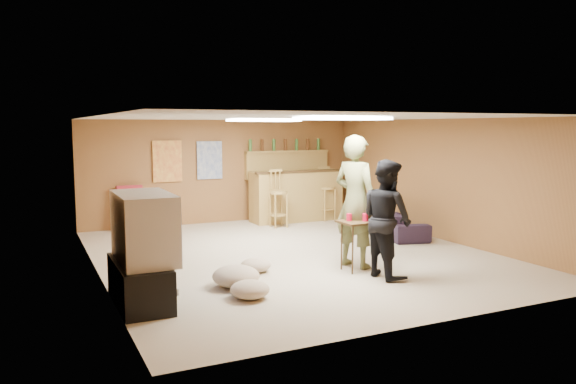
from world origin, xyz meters
name	(u,v)px	position (x,y,z in m)	size (l,w,h in m)	color
ground	(293,255)	(0.00, 0.00, 0.00)	(7.00, 7.00, 0.00)	tan
ceiling	(293,118)	(0.00, 0.00, 2.20)	(6.00, 7.00, 0.02)	silver
wall_back	(223,171)	(0.00, 3.50, 1.10)	(6.00, 0.02, 2.20)	brown
wall_front	(441,220)	(0.00, -3.50, 1.10)	(6.00, 0.02, 2.20)	brown
wall_left	(96,197)	(-3.00, 0.00, 1.10)	(0.02, 7.00, 2.20)	brown
wall_right	(441,180)	(3.00, 0.00, 1.10)	(0.02, 7.00, 2.20)	brown
tv_stand	(140,283)	(-2.72, -1.50, 0.25)	(0.55, 1.30, 0.50)	black
dvd_box	(159,289)	(-2.50, -1.50, 0.15)	(0.35, 0.50, 0.08)	#B2B2B7
tv_body	(144,227)	(-2.65, -1.50, 0.90)	(0.60, 1.10, 0.80)	#B2B2B7
tv_screen	(171,225)	(-2.34, -1.50, 0.90)	(0.02, 0.95, 0.65)	navy
bar_counter	(296,196)	(1.50, 2.95, 0.55)	(2.00, 0.60, 1.10)	olive
bar_lip	(301,172)	(1.50, 2.70, 1.10)	(2.10, 0.12, 0.05)	#382612
bar_shelf	(287,152)	(1.50, 3.40, 1.50)	(2.00, 0.18, 0.05)	olive
bar_backing	(287,165)	(1.50, 3.42, 1.20)	(2.00, 0.14, 0.60)	olive
poster_left	(167,161)	(-1.20, 3.46, 1.35)	(0.60, 0.03, 0.85)	#BF3F26
poster_right	(210,160)	(-0.30, 3.46, 1.35)	(0.55, 0.03, 0.80)	#334C99
folding_chair_stack	(130,208)	(-2.00, 3.30, 0.45)	(0.50, 0.14, 0.90)	maroon
ceiling_panel_front	(343,118)	(0.00, -1.50, 2.17)	(1.20, 0.60, 0.04)	white
ceiling_panel_back	(264,120)	(0.00, 1.20, 2.17)	(1.20, 0.60, 0.04)	white
person_olive	(355,201)	(0.49, -1.08, 0.97)	(0.71, 0.47, 1.94)	brown
person_black	(387,218)	(0.58, -1.73, 0.81)	(0.79, 0.61, 1.62)	black
sofa	(398,223)	(2.48, 0.59, 0.24)	(1.64, 0.64, 0.48)	black
tray_table	(359,246)	(0.42, -1.29, 0.36)	(0.56, 0.44, 0.72)	#382612
cup_red_near	(349,217)	(0.28, -1.24, 0.78)	(0.08, 0.08, 0.11)	red
cup_red_far	(365,217)	(0.48, -1.36, 0.78)	(0.08, 0.08, 0.11)	red
cup_blue	(364,215)	(0.58, -1.18, 0.78)	(0.08, 0.08, 0.11)	#162499
bar_stool_left	(279,200)	(0.82, 2.38, 0.56)	(0.35, 0.35, 1.11)	olive
bar_stool_right	(327,196)	(2.14, 2.70, 0.53)	(0.33, 0.33, 1.06)	olive
cushion_near_tv	(236,276)	(-1.46, -1.31, 0.14)	(0.61, 0.61, 0.28)	tan
cushion_mid	(256,265)	(-0.95, -0.73, 0.10)	(0.43, 0.43, 0.19)	tan
cushion_far	(250,289)	(-1.48, -1.86, 0.11)	(0.48, 0.48, 0.22)	tan
bottle_row	(285,145)	(1.44, 3.38, 1.65)	(1.76, 0.08, 0.26)	#3F7233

